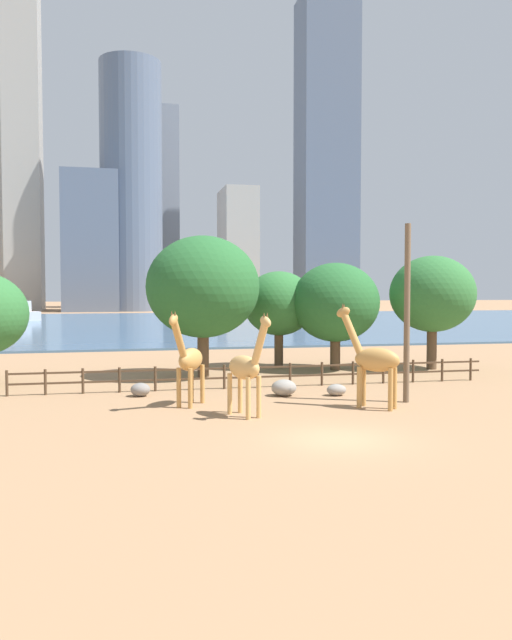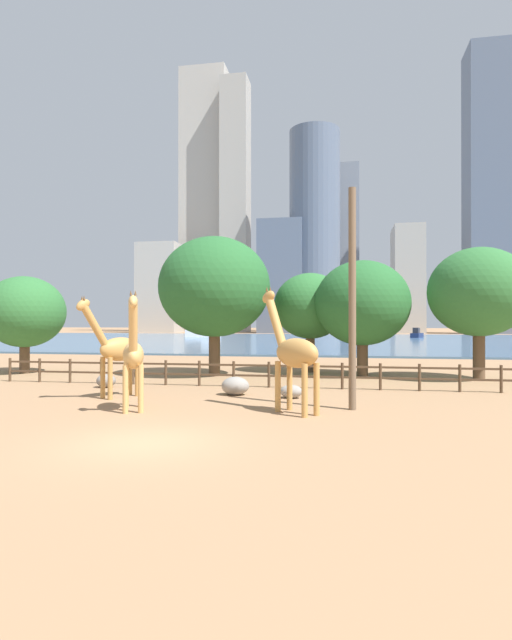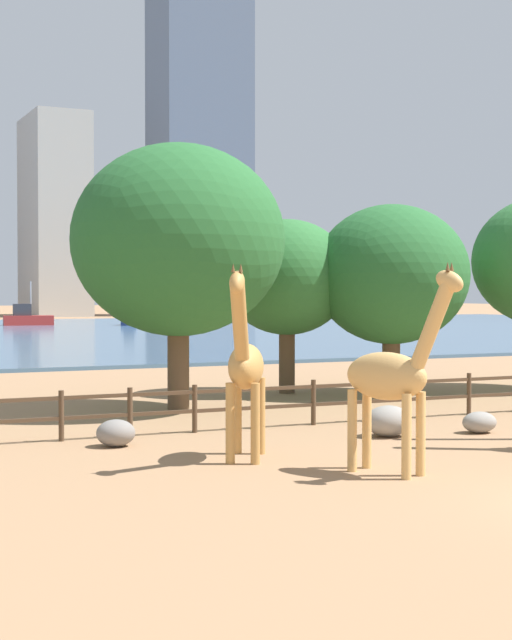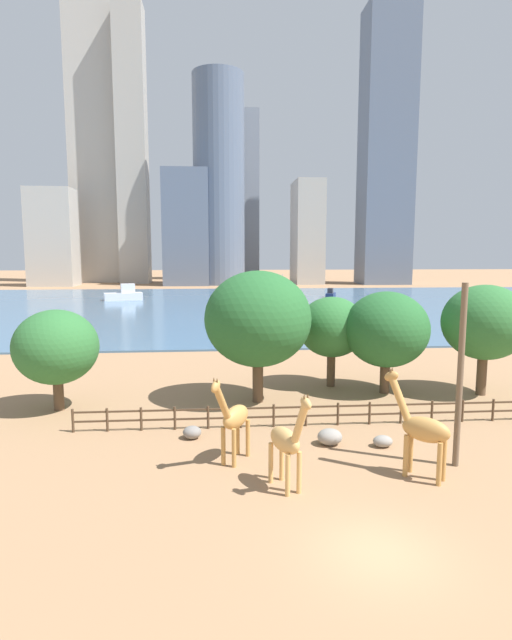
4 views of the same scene
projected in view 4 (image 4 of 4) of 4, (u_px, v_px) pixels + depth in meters
name	position (u px, v px, depth m)	size (l,w,h in m)	color
ground_plane	(244.00, 304.00, 95.24)	(400.00, 400.00, 0.00)	#9E7551
harbor_water	(245.00, 305.00, 92.26)	(180.00, 86.00, 0.20)	#476B8C
giraffe_tall	(422.00, 429.00, 21.32)	(2.64, 2.47, 4.68)	#C18C47
giraffe_companion	(287.00, 441.00, 20.24)	(1.63, 2.80, 4.40)	tan
giraffe_young	(234.00, 418.00, 22.93)	(2.09, 3.02, 4.40)	#C18C47
utility_pole	(460.00, 376.00, 22.25)	(0.28, 0.28, 8.37)	brown
boulder_near_fence	(192.00, 432.00, 26.09)	(0.97, 0.89, 0.67)	gray
boulder_by_pole	(330.00, 437.00, 25.24)	(1.26, 1.09, 0.82)	gray
boulder_small	(383.00, 441.00, 24.98)	(0.98, 0.77, 0.58)	gray
enclosure_fence	(308.00, 413.00, 27.94)	(26.12, 0.14, 1.30)	#4C3826
tree_left_large	(258.00, 319.00, 31.90)	(6.85, 6.85, 8.56)	brown
tree_center_broad	(332.00, 327.00, 35.87)	(4.84, 4.84, 6.55)	brown
tree_right_tall	(485.00, 323.00, 33.60)	(5.64, 5.64, 7.56)	brown
tree_left_small	(386.00, 330.00, 34.11)	(5.77, 5.77, 7.07)	brown
tree_right_small	(56.00, 347.00, 30.39)	(5.08, 5.08, 6.26)	brown
boat_ferry	(331.00, 294.00, 107.92)	(3.12, 4.86, 2.01)	navy
boat_sailboat	(281.00, 292.00, 111.36)	(5.59, 2.64, 4.84)	#B22D28
boat_tug	(124.00, 295.00, 101.31)	(7.96, 4.65, 3.30)	silver
skyline_tower_needle	(186.00, 228.00, 151.03)	(13.60, 12.47, 34.38)	slate
skyline_block_central	(386.00, 149.00, 153.53)	(15.02, 12.04, 82.85)	slate
skyline_tower_glass	(96.00, 140.00, 163.45)	(16.43, 10.18, 93.11)	#B7B2A8
skyline_block_left	(219.00, 182.00, 152.72)	(15.66, 15.66, 62.85)	slate
skyline_block_right	(52.00, 238.00, 147.30)	(13.07, 9.67, 28.56)	#B7B2A8
skyline_tower_short	(307.00, 233.00, 159.37)	(8.75, 15.90, 32.30)	#ADA89E
skyline_block_wide	(245.00, 198.00, 180.31)	(9.38, 14.76, 58.93)	gray
skyline_tower_far	(132.00, 148.00, 158.36)	(9.07, 9.10, 85.81)	#ADA89E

